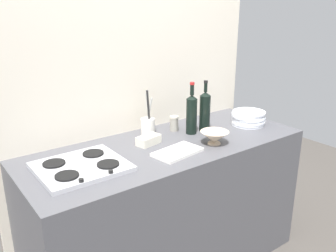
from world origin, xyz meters
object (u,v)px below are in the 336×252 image
at_px(stovetop_hob, 81,166).
at_px(mixing_bowl, 214,137).
at_px(wine_bottle_leftmost, 205,111).
at_px(butter_dish, 149,140).
at_px(utensil_crock, 148,125).
at_px(condiment_jar_front, 174,123).
at_px(plate_stack, 248,118).
at_px(cutting_board, 177,152).
at_px(wine_bottle_mid_left, 192,113).

bearing_deg(stovetop_hob, mixing_bowl, -11.10).
bearing_deg(wine_bottle_leftmost, butter_dish, 178.32).
bearing_deg(utensil_crock, condiment_jar_front, -13.48).
relative_size(plate_stack, utensil_crock, 0.78).
relative_size(stovetop_hob, condiment_jar_front, 4.34).
relative_size(mixing_bowl, cutting_board, 0.62).
relative_size(wine_bottle_mid_left, utensil_crock, 1.14).
bearing_deg(plate_stack, wine_bottle_leftmost, 164.74).
height_order(condiment_jar_front, cutting_board, condiment_jar_front).
bearing_deg(wine_bottle_leftmost, stovetop_hob, -175.81).
bearing_deg(wine_bottle_leftmost, mixing_bowl, -118.32).
bearing_deg(plate_stack, wine_bottle_mid_left, 166.97).
relative_size(stovetop_hob, mixing_bowl, 2.52).
bearing_deg(butter_dish, stovetop_hob, -170.38).
height_order(stovetop_hob, wine_bottle_mid_left, wine_bottle_mid_left).
relative_size(wine_bottle_mid_left, condiment_jar_front, 3.37).
height_order(wine_bottle_leftmost, utensil_crock, wine_bottle_leftmost).
xyz_separation_m(stovetop_hob, utensil_crock, (0.58, 0.23, 0.05)).
xyz_separation_m(stovetop_hob, mixing_bowl, (0.81, -0.16, 0.03)).
bearing_deg(cutting_board, butter_dish, 103.65).
bearing_deg(wine_bottle_leftmost, plate_stack, -15.26).
relative_size(wine_bottle_mid_left, mixing_bowl, 1.96).
distance_m(stovetop_hob, wine_bottle_leftmost, 0.94).
distance_m(wine_bottle_mid_left, cutting_board, 0.39).
distance_m(wine_bottle_mid_left, utensil_crock, 0.30).
relative_size(plate_stack, mixing_bowl, 1.35).
bearing_deg(butter_dish, wine_bottle_mid_left, -0.37).
height_order(wine_bottle_leftmost, wine_bottle_mid_left, same).
distance_m(plate_stack, cutting_board, 0.75).
bearing_deg(condiment_jar_front, cutting_board, -124.70).
distance_m(wine_bottle_leftmost, condiment_jar_front, 0.23).
bearing_deg(cutting_board, wine_bottle_leftmost, 27.67).
distance_m(mixing_bowl, condiment_jar_front, 0.35).
bearing_deg(stovetop_hob, condiment_jar_front, 13.94).
xyz_separation_m(plate_stack, wine_bottle_leftmost, (-0.34, 0.09, 0.09)).
relative_size(stovetop_hob, butter_dish, 3.00).
distance_m(utensil_crock, cutting_board, 0.38).
height_order(butter_dish, cutting_board, butter_dish).
height_order(wine_bottle_leftmost, condiment_jar_front, wine_bottle_leftmost).
bearing_deg(condiment_jar_front, mixing_bowl, -82.32).
relative_size(mixing_bowl, condiment_jar_front, 1.72).
height_order(wine_bottle_mid_left, butter_dish, wine_bottle_mid_left).
bearing_deg(plate_stack, stovetop_hob, 178.89).
distance_m(plate_stack, condiment_jar_front, 0.55).
xyz_separation_m(stovetop_hob, wine_bottle_leftmost, (0.93, 0.07, 0.13)).
bearing_deg(mixing_bowl, wine_bottle_mid_left, 86.66).
relative_size(plate_stack, wine_bottle_mid_left, 0.69).
distance_m(mixing_bowl, utensil_crock, 0.45).
bearing_deg(stovetop_hob, utensil_crock, 21.83).
xyz_separation_m(plate_stack, mixing_bowl, (-0.46, -0.13, -0.00)).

